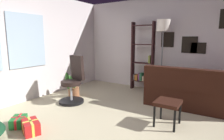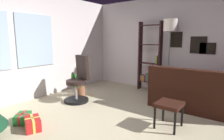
% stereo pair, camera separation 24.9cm
% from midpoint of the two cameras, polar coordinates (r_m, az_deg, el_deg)
% --- Properties ---
extents(ground_plane, '(5.20, 5.16, 0.10)m').
position_cam_midpoint_polar(ground_plane, '(3.14, 0.95, -18.81)').
color(ground_plane, beige).
extents(wall_back_with_windows, '(5.20, 0.12, 2.53)m').
position_cam_midpoint_polar(wall_back_with_windows, '(4.69, -27.85, 6.46)').
color(wall_back_with_windows, silver).
rests_on(wall_back_with_windows, ground_plane).
extents(wall_right_with_frames, '(0.12, 5.16, 2.53)m').
position_cam_midpoint_polar(wall_right_with_frames, '(5.21, 16.63, 7.35)').
color(wall_right_with_frames, silver).
rests_on(wall_right_with_frames, ground_plane).
extents(couch, '(1.65, 1.78, 0.87)m').
position_cam_midpoint_polar(couch, '(4.38, 23.21, -6.17)').
color(couch, black).
rests_on(couch, ground_plane).
extents(footstool, '(0.42, 0.39, 0.42)m').
position_cam_midpoint_polar(footstool, '(3.23, 14.66, -10.31)').
color(footstool, black).
rests_on(footstool, ground_plane).
extents(gift_box_red, '(0.34, 0.41, 0.20)m').
position_cam_midpoint_polar(gift_box_red, '(3.31, -25.76, -15.46)').
color(gift_box_red, red).
rests_on(gift_box_red, ground_plane).
extents(gift_box_green, '(0.37, 0.36, 0.16)m').
position_cam_midpoint_polar(gift_box_green, '(3.63, -28.59, -13.76)').
color(gift_box_green, '#1E722D').
rests_on(gift_box_green, ground_plane).
extents(office_chair, '(0.56, 0.56, 1.07)m').
position_cam_midpoint_polar(office_chair, '(4.34, -13.49, -4.36)').
color(office_chair, black).
rests_on(office_chair, ground_plane).
extents(bookshelf, '(0.18, 0.64, 1.89)m').
position_cam_midpoint_polar(bookshelf, '(5.24, 8.06, 2.74)').
color(bookshelf, '#321819').
rests_on(bookshelf, ground_plane).
extents(floor_lamp, '(0.32, 0.32, 1.89)m').
position_cam_midpoint_polar(floor_lamp, '(4.74, 13.96, 11.16)').
color(floor_lamp, slate).
rests_on(floor_lamp, ground_plane).
extents(potted_plant, '(0.39, 0.42, 0.67)m').
position_cam_midpoint_polar(potted_plant, '(4.75, -13.43, -4.85)').
color(potted_plant, '#935A38').
rests_on(potted_plant, ground_plane).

